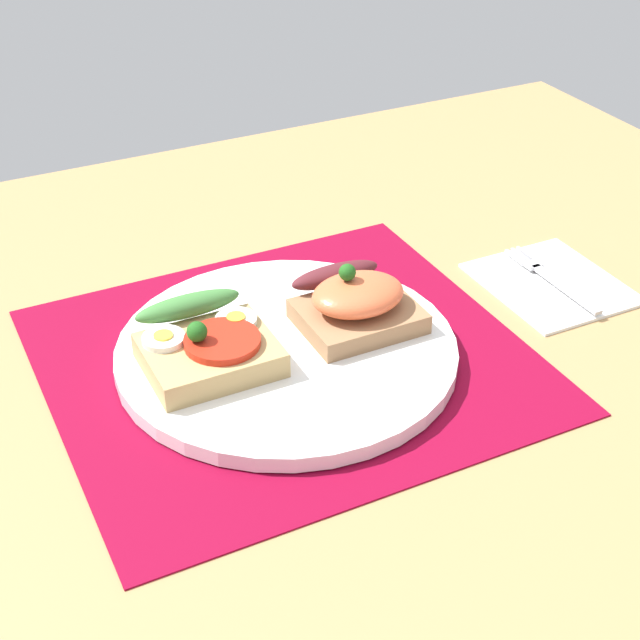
{
  "coord_description": "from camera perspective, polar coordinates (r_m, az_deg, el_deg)",
  "views": [
    {
      "loc": [
        -25.59,
        -57.46,
        45.19
      ],
      "look_at": [
        3.0,
        0.0,
        3.08
      ],
      "focal_mm": 53.55,
      "sensor_mm": 36.0,
      "label": 1
    }
  ],
  "objects": [
    {
      "name": "ground_plane",
      "position": [
        0.78,
        -1.97,
        -3.4
      ],
      "size": [
        120.0,
        90.0,
        3.2
      ],
      "primitive_type": "cube",
      "color": "#AA8251"
    },
    {
      "name": "plate",
      "position": [
        0.77,
        -2.0,
        -1.88
      ],
      "size": [
        27.5,
        27.5,
        1.28
      ],
      "primitive_type": "cylinder",
      "color": "white",
      "rests_on": "placemat"
    },
    {
      "name": "sandwich_salmon",
      "position": [
        0.78,
        2.14,
        1.09
      ],
      "size": [
        9.5,
        9.17,
        5.67
      ],
      "color": "#9A6F4A",
      "rests_on": "plate"
    },
    {
      "name": "placemat",
      "position": [
        0.77,
        -1.99,
        -2.36
      ],
      "size": [
        37.52,
        34.55,
        0.3
      ],
      "primitive_type": "cube",
      "color": "maroon",
      "rests_on": "ground_plane"
    },
    {
      "name": "napkin",
      "position": [
        0.9,
        13.76,
        2.13
      ],
      "size": [
        11.5,
        13.18,
        0.6
      ],
      "primitive_type": "cube",
      "color": "white",
      "rests_on": "ground_plane"
    },
    {
      "name": "sandwich_egg_tomato",
      "position": [
        0.74,
        -6.78,
        -1.48
      ],
      "size": [
        9.93,
        9.66,
        4.28
      ],
      "color": "tan",
      "rests_on": "plate"
    },
    {
      "name": "fork",
      "position": [
        0.9,
        13.57,
        2.51
      ],
      "size": [
        1.62,
        12.61,
        0.32
      ],
      "color": "#B7B7BC",
      "rests_on": "napkin"
    }
  ]
}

